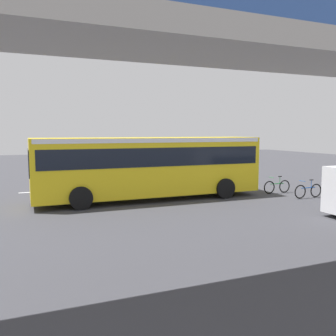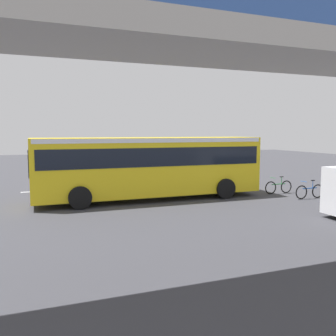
% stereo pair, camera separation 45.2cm
% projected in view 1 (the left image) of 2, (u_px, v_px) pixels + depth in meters
% --- Properties ---
extents(ground, '(80.00, 80.00, 0.00)m').
position_uv_depth(ground, '(119.00, 197.00, 19.05)').
color(ground, '#38383D').
extents(city_bus, '(11.54, 2.85, 3.15)m').
position_uv_depth(city_bus, '(150.00, 163.00, 18.25)').
color(city_bus, yellow).
rests_on(city_bus, ground).
extents(bicycle_blue, '(1.77, 0.44, 0.96)m').
position_uv_depth(bicycle_blue, '(308.00, 191.00, 18.69)').
color(bicycle_blue, black).
rests_on(bicycle_blue, ground).
extents(bicycle_green, '(1.77, 0.44, 0.96)m').
position_uv_depth(bicycle_green, '(277.00, 187.00, 20.14)').
color(bicycle_green, black).
rests_on(bicycle_green, ground).
extents(traffic_sign, '(0.08, 0.60, 2.80)m').
position_uv_depth(traffic_sign, '(199.00, 154.00, 25.06)').
color(traffic_sign, slate).
rests_on(traffic_sign, ground).
extents(lane_dash_leftmost, '(2.00, 0.20, 0.01)m').
position_uv_depth(lane_dash_leftmost, '(219.00, 181.00, 25.06)').
color(lane_dash_leftmost, silver).
rests_on(lane_dash_leftmost, ground).
extents(lane_dash_left, '(2.00, 0.20, 0.01)m').
position_uv_depth(lane_dash_left, '(166.00, 184.00, 23.57)').
color(lane_dash_left, silver).
rests_on(lane_dash_left, ground).
extents(lane_dash_centre, '(2.00, 0.20, 0.01)m').
position_uv_depth(lane_dash_centre, '(106.00, 188.00, 22.08)').
color(lane_dash_centre, silver).
rests_on(lane_dash_centre, ground).
extents(lane_dash_right, '(2.00, 0.20, 0.01)m').
position_uv_depth(lane_dash_right, '(37.00, 192.00, 20.60)').
color(lane_dash_right, silver).
rests_on(lane_dash_right, ground).
extents(pedestrian_overpass, '(26.41, 2.60, 6.64)m').
position_uv_depth(pedestrian_overpass, '(246.00, 66.00, 7.91)').
color(pedestrian_overpass, '#B2ADA5').
rests_on(pedestrian_overpass, ground).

